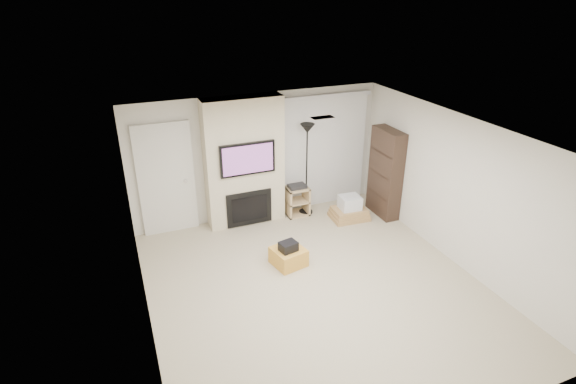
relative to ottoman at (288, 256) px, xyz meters
name	(u,v)px	position (x,y,z in m)	size (l,w,h in m)	color
floor	(317,288)	(0.16, -0.79, -0.15)	(5.00, 5.50, 0.00)	#BCAE8F
ceiling	(322,135)	(0.16, -0.79, 2.35)	(5.00, 5.50, 0.00)	white
wall_back	(258,156)	(0.16, 1.96, 1.10)	(5.00, 2.50, 0.00)	silver
wall_front	(447,348)	(0.16, -3.54, 1.10)	(5.00, 2.50, 0.00)	silver
wall_left	(140,254)	(-2.34, -0.79, 1.10)	(5.50, 2.50, 0.00)	silver
wall_right	(457,191)	(2.66, -0.79, 1.10)	(5.50, 2.50, 0.00)	silver
hvac_vent	(322,117)	(0.56, 0.01, 2.35)	(0.35, 0.18, 0.01)	silver
ottoman	(288,256)	(0.00, 0.00, 0.00)	(0.50, 0.50, 0.30)	gold
black_bag	(288,246)	(-0.02, -0.05, 0.23)	(0.28, 0.22, 0.16)	black
fireplace_wall	(244,163)	(-0.19, 1.75, 1.09)	(1.50, 0.47, 2.50)	beige
entry_door	(166,180)	(-1.64, 1.92, 0.90)	(1.02, 0.11, 2.14)	silver
vertical_blinds	(324,147)	(1.56, 1.91, 1.12)	(1.98, 0.10, 2.37)	silver
floor_lamp	(307,144)	(1.05, 1.62, 1.35)	(0.28, 0.28, 1.90)	black
av_stand	(297,199)	(0.85, 1.62, 0.20)	(0.45, 0.38, 0.66)	tan
box_stack	(349,210)	(1.76, 1.06, 0.04)	(0.76, 0.60, 0.49)	tan
bookshelf	(385,173)	(2.50, 1.00, 0.75)	(0.30, 0.80, 1.80)	black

